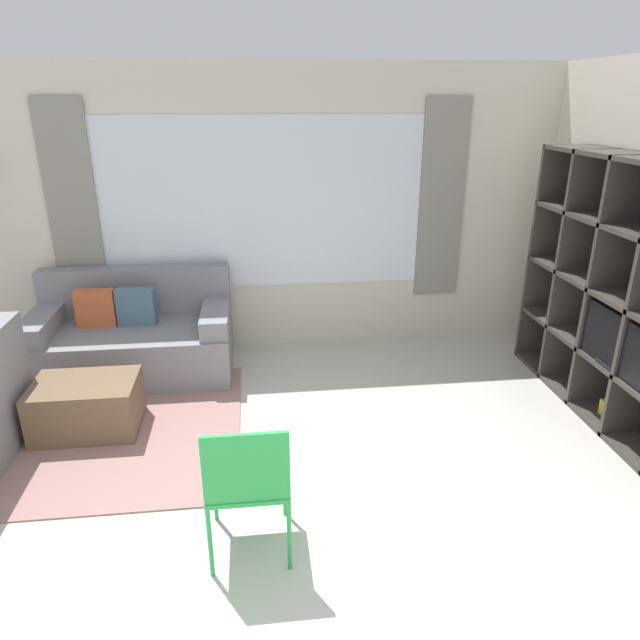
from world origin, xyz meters
The scene contains 7 objects.
ground_plane centered at (0.00, 0.00, 0.00)m, with size 16.00×16.00×0.00m, color beige.
wall_back centered at (0.00, 3.41, 1.36)m, with size 6.86×0.11×2.70m.
area_rug centered at (-1.57, 1.87, 0.01)m, with size 2.60×1.94×0.01m, color gray.
shelving_unit centered at (2.66, 1.60, 1.00)m, with size 0.41×2.47×2.01m.
couch_main centered at (-1.24, 2.92, 0.33)m, with size 1.75×0.92×0.91m.
ottoman centered at (-1.42, 1.92, 0.20)m, with size 0.76×0.53×0.41m.
folding_chair centered at (-0.19, 0.48, 0.52)m, with size 0.44×0.46×0.86m.
Camera 1 is at (-0.11, -2.05, 2.40)m, focal length 32.00 mm.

